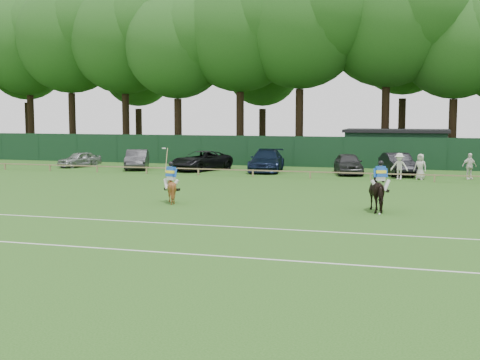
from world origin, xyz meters
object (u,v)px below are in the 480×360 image
at_px(sedan_grey, 137,159).
at_px(suv_black, 201,161).
at_px(sedan_navy, 267,161).
at_px(sedan_silver, 79,159).
at_px(hatch_grey, 348,164).
at_px(horse_dark, 380,192).
at_px(spectator_mid, 469,166).
at_px(horse_chestnut, 171,188).
at_px(spectator_left, 399,166).
at_px(spectator_right, 420,167).
at_px(estate_black, 398,164).
at_px(utility_shed, 396,148).
at_px(polo_ball, 379,214).

relative_size(sedan_grey, suv_black, 0.86).
xyz_separation_m(suv_black, sedan_navy, (5.05, 0.47, 0.07)).
xyz_separation_m(sedan_grey, sedan_navy, (10.28, 0.80, 0.05)).
bearing_deg(sedan_silver, hatch_grey, 24.39).
relative_size(horse_dark, spectator_mid, 1.18).
xyz_separation_m(suv_black, spectator_mid, (19.33, -1.25, 0.13)).
distance_m(suv_black, hatch_grey, 11.19).
xyz_separation_m(horse_chestnut, sedan_grey, (-9.86, 16.81, 0.05)).
distance_m(sedan_silver, sedan_navy, 15.62).
relative_size(suv_black, spectator_left, 3.08).
xyz_separation_m(horse_chestnut, spectator_right, (11.58, 14.85, 0.14)).
xyz_separation_m(horse_dark, sedan_grey, (-19.92, 16.74, -0.12)).
xyz_separation_m(sedan_grey, spectator_right, (21.44, -1.96, 0.09)).
relative_size(suv_black, hatch_grey, 1.19).
relative_size(estate_black, spectator_right, 2.78).
distance_m(spectator_mid, spectator_right, 3.28).
bearing_deg(sedan_silver, spectator_mid, 21.81).
xyz_separation_m(sedan_silver, sedan_navy, (15.62, 0.38, 0.19)).
height_order(sedan_grey, utility_shed, utility_shed).
xyz_separation_m(sedan_navy, estate_black, (9.58, -0.09, -0.03)).
relative_size(hatch_grey, spectator_left, 2.59).
height_order(horse_dark, hatch_grey, horse_dark).
relative_size(hatch_grey, spectator_right, 2.63).
height_order(spectator_right, polo_ball, spectator_right).
distance_m(horse_dark, polo_ball, 1.34).
height_order(sedan_grey, spectator_mid, spectator_mid).
bearing_deg(sedan_silver, suv_black, 23.86).
height_order(hatch_grey, polo_ball, hatch_grey).
relative_size(sedan_navy, spectator_mid, 3.20).
height_order(estate_black, polo_ball, estate_black).
relative_size(spectator_right, utility_shed, 0.20).
bearing_deg(polo_ball, spectator_right, 84.71).
bearing_deg(estate_black, suv_black, 163.44).
relative_size(horse_chestnut, polo_ball, 15.82).
relative_size(horse_chestnut, sedan_grey, 0.31).
bearing_deg(utility_shed, spectator_mid, -61.46).
distance_m(suv_black, utility_shed, 16.41).
xyz_separation_m(sedan_grey, spectator_left, (20.10, -2.16, 0.11)).
bearing_deg(estate_black, sedan_silver, 162.58).
height_order(horse_chestnut, hatch_grey, hatch_grey).
xyz_separation_m(horse_chestnut, sedan_navy, (0.41, 17.61, 0.10)).
xyz_separation_m(sedan_navy, polo_ball, (9.70, -18.59, -0.77)).
bearing_deg(horse_dark, sedan_grey, -59.64).
bearing_deg(spectator_left, horse_dark, -87.46).
relative_size(sedan_grey, spectator_mid, 2.63).
bearing_deg(estate_black, horse_dark, -107.87).
distance_m(hatch_grey, estate_black, 3.45).
bearing_deg(horse_dark, estate_black, -109.39).
relative_size(hatch_grey, spectator_mid, 2.56).
bearing_deg(estate_black, polo_ball, -107.70).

